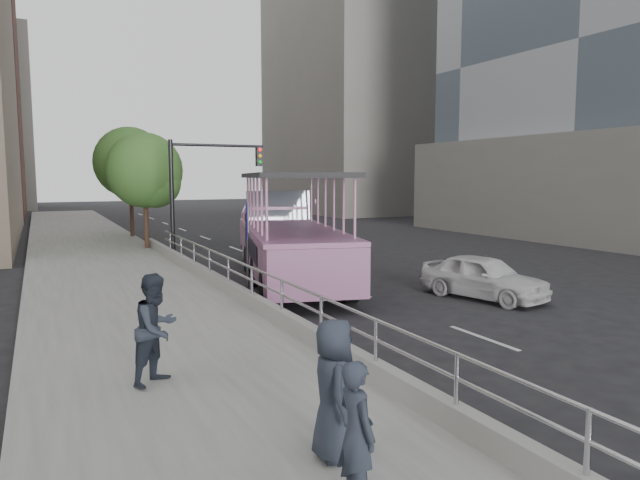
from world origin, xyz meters
TOP-DOWN VIEW (x-y plane):
  - ground at (0.00, 0.00)m, footprint 160.00×160.00m
  - sidewalk at (-5.75, 10.00)m, footprint 5.50×80.00m
  - kerb_wall at (-3.12, 2.00)m, footprint 0.24×30.00m
  - guardrail at (-3.12, 2.00)m, footprint 0.07×22.00m
  - duck_boat at (-0.00, 7.05)m, footprint 5.49×11.68m
  - car at (3.95, 1.26)m, footprint 2.49×4.18m
  - pedestrian_near at (-5.16, -6.90)m, footprint 0.38×0.56m
  - pedestrian_mid at (-6.33, -2.43)m, footprint 1.12×1.09m
  - pedestrian_far at (-4.90, -5.91)m, footprint 0.78×0.96m
  - parking_sign at (-2.89, 3.00)m, footprint 0.20×0.64m
  - traffic_signal at (-1.70, 12.50)m, footprint 4.20×0.32m
  - street_tree_near at (-3.30, 15.93)m, footprint 3.52×3.52m
  - street_tree_far at (-3.10, 21.93)m, footprint 3.97×3.97m
  - midrise_stone_a at (26.00, 42.00)m, footprint 20.00×20.00m

SIDE VIEW (x-z plane):
  - ground at x=0.00m, z-range 0.00..0.00m
  - sidewalk at x=-5.75m, z-range 0.00..0.30m
  - kerb_wall at x=-3.12m, z-range 0.30..0.66m
  - car at x=3.95m, z-range 0.00..1.33m
  - pedestrian_near at x=-5.16m, z-range 0.30..1.82m
  - guardrail at x=-3.12m, z-range 0.79..1.50m
  - pedestrian_far at x=-4.90m, z-range 0.30..1.99m
  - pedestrian_mid at x=-6.33m, z-range 0.30..2.11m
  - duck_boat at x=0.00m, z-range -0.49..3.29m
  - parking_sign at x=-2.89m, z-range 0.36..3.30m
  - traffic_signal at x=-1.70m, z-range 0.90..6.10m
  - street_tree_near at x=-3.30m, z-range 0.96..6.68m
  - street_tree_far at x=-3.10m, z-range 1.08..7.53m
  - midrise_stone_a at x=26.00m, z-range 0.00..32.00m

